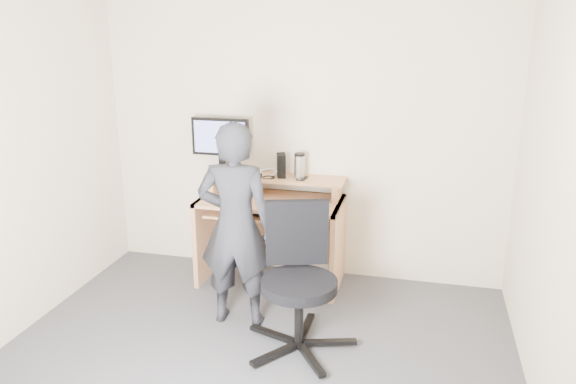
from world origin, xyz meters
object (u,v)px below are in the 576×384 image
at_px(desk, 273,219).
at_px(person, 236,226).
at_px(monitor, 220,140).
at_px(office_chair, 298,273).

xyz_separation_m(desk, person, (-0.06, -0.79, 0.22)).
height_order(monitor, person, person).
distance_m(desk, office_chair, 1.09).
bearing_deg(office_chair, desk, 97.39).
bearing_deg(office_chair, monitor, 114.34).
height_order(desk, monitor, monitor).
xyz_separation_m(desk, office_chair, (0.45, -0.99, -0.01)).
bearing_deg(office_chair, person, 141.88).
bearing_deg(desk, office_chair, -65.73).
relative_size(desk, office_chair, 1.22).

